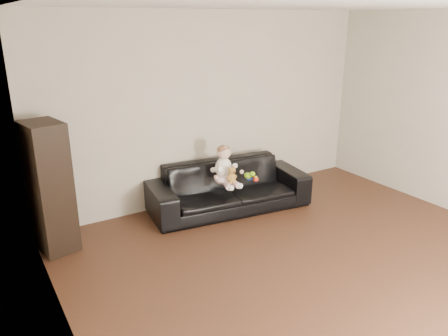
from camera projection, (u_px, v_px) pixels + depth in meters
floor at (354, 288)px, 4.25m from camera, size 5.50×5.50×0.00m
ceiling at (387, 3)px, 3.40m from camera, size 5.50×5.50×0.00m
wall_back at (212, 108)px, 6.04m from camera, size 5.00×0.00×5.00m
wall_left at (79, 229)px, 2.59m from camera, size 0.00×5.50×5.50m
sofa at (228, 186)px, 5.94m from camera, size 2.25×1.12×0.63m
cabinet at (49, 188)px, 4.76m from camera, size 0.46×0.56×1.47m
shelf_item at (47, 159)px, 4.66m from camera, size 0.22×0.28×0.28m
baby at (225, 167)px, 5.67m from camera, size 0.38×0.46×0.52m
teddy_bear at (232, 175)px, 5.57m from camera, size 0.13×0.13×0.22m
toy_green at (248, 176)px, 5.92m from camera, size 0.12×0.14×0.09m
toy_rattle at (256, 179)px, 5.81m from camera, size 0.10×0.10×0.07m
toy_blue_disc at (249, 179)px, 5.92m from camera, size 0.10×0.10×0.01m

